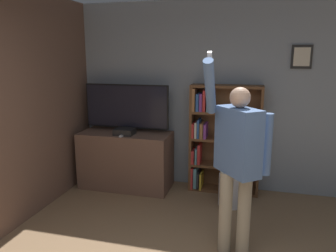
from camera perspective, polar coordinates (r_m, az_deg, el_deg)
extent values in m
cube|color=gray|center=(4.80, 8.35, 5.02)|extent=(6.07, 0.06, 2.70)
cube|color=black|center=(4.73, 22.26, 11.10)|extent=(0.26, 0.02, 0.31)
cube|color=beige|center=(4.71, 22.28, 11.09)|extent=(0.20, 0.01, 0.24)
cube|color=brown|center=(4.12, -24.47, 2.80)|extent=(0.06, 4.72, 2.70)
cube|color=brown|center=(4.94, -7.31, -5.87)|extent=(1.33, 0.59, 0.83)
cylinder|color=black|center=(4.90, -7.08, -0.78)|extent=(0.22, 0.22, 0.03)
cylinder|color=black|center=(4.89, -7.09, -0.32)|extent=(0.06, 0.06, 0.05)
cube|color=black|center=(4.83, -7.20, 3.45)|extent=(1.26, 0.04, 0.64)
cube|color=black|center=(4.81, -7.30, 3.40)|extent=(1.23, 0.01, 0.60)
cube|color=black|center=(4.71, -7.56, -0.97)|extent=(0.28, 0.23, 0.09)
cube|color=white|center=(4.62, -7.94, -1.65)|extent=(0.05, 0.14, 0.02)
cube|color=brown|center=(4.77, 4.16, -2.00)|extent=(0.04, 0.28, 1.54)
cube|color=brown|center=(4.70, 15.66, -2.67)|extent=(0.04, 0.28, 1.54)
cube|color=brown|center=(4.84, 10.00, -1.94)|extent=(0.99, 0.01, 1.54)
cube|color=brown|center=(4.96, 9.53, -10.79)|extent=(0.92, 0.28, 0.04)
cube|color=brown|center=(4.83, 9.69, -6.77)|extent=(0.92, 0.28, 0.04)
cube|color=brown|center=(4.71, 9.86, -2.34)|extent=(0.92, 0.28, 0.04)
cube|color=brown|center=(4.63, 10.04, 2.28)|extent=(0.92, 0.28, 0.04)
cube|color=brown|center=(4.58, 10.22, 6.82)|extent=(0.92, 0.28, 0.04)
cube|color=red|center=(4.94, 4.39, -8.75)|extent=(0.03, 0.25, 0.32)
cube|color=#5B8E99|center=(4.94, 4.92, -8.80)|extent=(0.04, 0.26, 0.31)
cube|color=#232328|center=(4.93, 5.37, -9.20)|extent=(0.03, 0.24, 0.25)
cube|color=gold|center=(4.93, 5.86, -9.32)|extent=(0.03, 0.25, 0.24)
cube|color=red|center=(4.82, 4.49, -5.22)|extent=(0.04, 0.23, 0.20)
cube|color=#5B8E99|center=(4.80, 5.06, -5.07)|extent=(0.03, 0.22, 0.23)
cube|color=red|center=(4.79, 5.54, -4.78)|extent=(0.04, 0.22, 0.29)
cube|color=red|center=(4.73, 4.55, -0.64)|extent=(0.03, 0.25, 0.21)
cube|color=beige|center=(4.71, 5.02, -0.59)|extent=(0.03, 0.23, 0.22)
cube|color=#2D569E|center=(4.70, 5.46, -0.35)|extent=(0.03, 0.24, 0.27)
cube|color=#99663D|center=(4.70, 5.99, -0.68)|extent=(0.04, 0.24, 0.21)
cube|color=#7A3889|center=(4.70, 6.60, -0.74)|extent=(0.03, 0.25, 0.21)
cube|color=#99663D|center=(4.64, 4.69, 4.67)|extent=(0.04, 0.25, 0.32)
cube|color=#2D569E|center=(4.64, 5.33, 4.19)|extent=(0.04, 0.25, 0.24)
cube|color=#7A3889|center=(4.63, 5.90, 4.17)|extent=(0.04, 0.24, 0.25)
cube|color=red|center=(4.63, 6.49, 4.47)|extent=(0.04, 0.26, 0.30)
cube|color=#5B8E99|center=(4.60, 7.10, 4.09)|extent=(0.03, 0.22, 0.25)
cube|color=#2D569E|center=(4.61, 7.66, 4.13)|extent=(0.03, 0.24, 0.25)
cylinder|color=gray|center=(3.41, 9.96, -14.57)|extent=(0.13, 0.13, 0.84)
cylinder|color=gray|center=(3.41, 13.08, -14.77)|extent=(0.13, 0.13, 0.84)
cube|color=#4C6B9E|center=(3.14, 12.10, -2.59)|extent=(0.47, 0.50, 0.63)
sphere|color=tan|center=(3.06, 12.45, 4.87)|extent=(0.19, 0.19, 0.19)
cylinder|color=#4C6B9E|center=(3.15, 16.87, -3.11)|extent=(0.09, 0.09, 0.58)
cylinder|color=#4C6B9E|center=(2.96, 7.32, 6.70)|extent=(0.09, 0.41, 0.53)
cube|color=white|center=(2.89, 7.30, 11.42)|extent=(0.04, 0.09, 0.14)
cylinder|color=#B7B7BC|center=(4.47, 11.01, -10.82)|extent=(0.34, 0.34, 0.42)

